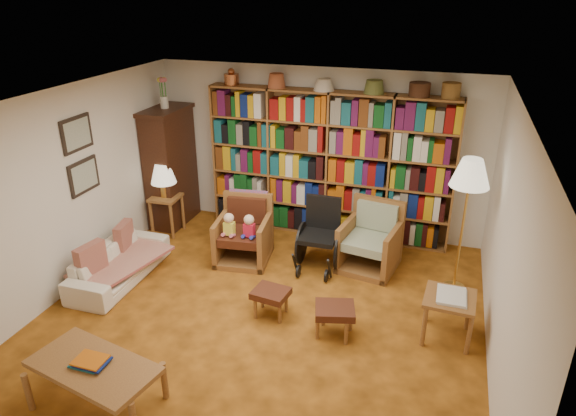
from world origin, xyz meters
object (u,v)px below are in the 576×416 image
at_px(armchair_sage, 371,242).
at_px(footstool_b, 335,312).
at_px(sofa, 119,264).
at_px(side_table_papers, 449,303).
at_px(coffee_table, 94,369).
at_px(armchair_leather, 246,233).
at_px(floor_lamp, 470,178).
at_px(footstool_a, 271,295).
at_px(wheelchair, 320,236).
at_px(side_table_lamp, 166,206).

bearing_deg(armchair_sage, footstool_b, -93.87).
relative_size(sofa, footstool_b, 3.10).
height_order(side_table_papers, coffee_table, side_table_papers).
bearing_deg(sofa, armchair_leather, -52.49).
height_order(floor_lamp, footstool_a, floor_lamp).
bearing_deg(footstool_b, footstool_a, 170.71).
xyz_separation_m(footstool_b, coffee_table, (-1.85, -1.66, 0.11)).
xyz_separation_m(armchair_sage, coffee_table, (-1.96, -3.33, 0.06)).
relative_size(wheelchair, footstool_b, 1.94).
xyz_separation_m(sofa, armchair_leather, (1.35, 1.06, 0.14)).
bearing_deg(floor_lamp, coffee_table, -135.58).
distance_m(side_table_lamp, armchair_sage, 3.16).
height_order(sofa, armchair_leather, armchair_leather).
relative_size(wheelchair, side_table_papers, 1.75).
relative_size(side_table_lamp, footstool_a, 1.37).
bearing_deg(side_table_lamp, sofa, -85.97).
distance_m(armchair_sage, footstool_b, 1.67).
xyz_separation_m(side_table_lamp, armchair_leather, (1.45, -0.36, -0.08)).
bearing_deg(wheelchair, sofa, -154.53).
distance_m(sofa, wheelchair, 2.67).
distance_m(armchair_leather, armchair_sage, 1.73).
distance_m(side_table_lamp, floor_lamp, 4.43).
bearing_deg(footstool_a, coffee_table, -120.62).
bearing_deg(armchair_sage, side_table_lamp, 179.36).
height_order(armchair_sage, coffee_table, armchair_sage).
bearing_deg(side_table_papers, coffee_table, -146.63).
bearing_deg(footstool_a, armchair_leather, 123.32).
bearing_deg(footstool_a, armchair_sage, 59.69).
xyz_separation_m(side_table_papers, footstool_a, (-1.96, -0.20, -0.17)).
distance_m(side_table_lamp, side_table_papers, 4.43).
xyz_separation_m(floor_lamp, footstool_a, (-2.03, -1.24, -1.23)).
relative_size(armchair_leather, armchair_sage, 1.00).
bearing_deg(coffee_table, sofa, 119.45).
relative_size(side_table_lamp, footstool_b, 1.19).
xyz_separation_m(armchair_sage, floor_lamp, (1.13, -0.30, 1.16)).
distance_m(sofa, footstool_a, 2.16).
xyz_separation_m(side_table_lamp, side_table_papers, (4.22, -1.37, -0.01)).
bearing_deg(side_table_lamp, armchair_sage, -0.64).
xyz_separation_m(side_table_lamp, footstool_a, (2.25, -1.58, -0.17)).
bearing_deg(wheelchair, side_table_papers, -32.75).
xyz_separation_m(sofa, footstool_b, (2.94, -0.28, 0.07)).
distance_m(side_table_papers, footstool_b, 1.23).
bearing_deg(footstool_b, floor_lamp, 47.74).
bearing_deg(side_table_papers, side_table_lamp, 161.96).
relative_size(floor_lamp, footstool_b, 3.45).
bearing_deg(armchair_leather, armchair_sage, 10.63).
distance_m(side_table_lamp, footstool_b, 3.49).
distance_m(armchair_leather, wheelchair, 1.06).
bearing_deg(armchair_leather, side_table_lamp, 166.26).
bearing_deg(footstool_b, side_table_lamp, 150.73).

